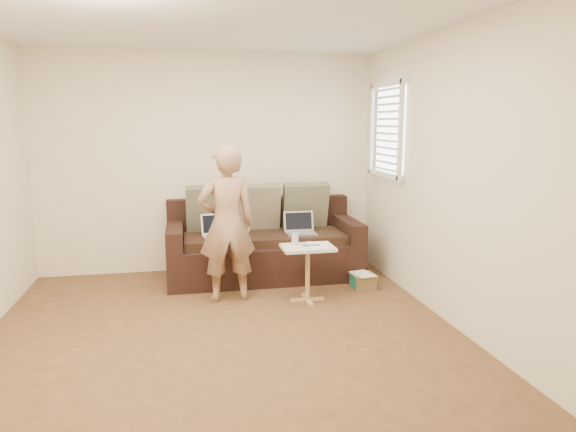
% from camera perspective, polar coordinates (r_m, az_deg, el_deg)
% --- Properties ---
extents(floor, '(4.50, 4.50, 0.00)m').
position_cam_1_polar(floor, '(4.39, -6.76, -13.74)').
color(floor, '#4D351C').
rests_on(floor, ground).
extents(ceiling, '(4.50, 4.50, 0.00)m').
position_cam_1_polar(ceiling, '(4.09, -7.59, 21.75)').
color(ceiling, white).
rests_on(ceiling, wall_back).
extents(wall_back, '(4.00, 0.00, 4.00)m').
position_cam_1_polar(wall_back, '(6.27, -8.80, 5.78)').
color(wall_back, beige).
rests_on(wall_back, ground).
extents(wall_front, '(4.00, 0.00, 4.00)m').
position_cam_1_polar(wall_front, '(1.84, -1.53, -4.91)').
color(wall_front, beige).
rests_on(wall_front, ground).
extents(wall_right, '(0.00, 4.50, 4.50)m').
position_cam_1_polar(wall_right, '(4.64, 18.34, 3.82)').
color(wall_right, beige).
rests_on(wall_right, ground).
extents(window_blinds, '(0.12, 0.88, 1.08)m').
position_cam_1_polar(window_blinds, '(5.94, 10.87, 9.34)').
color(window_blinds, white).
rests_on(window_blinds, wall_right).
extents(sofa, '(2.20, 0.95, 0.85)m').
position_cam_1_polar(sofa, '(6.00, -2.69, -2.78)').
color(sofa, black).
rests_on(sofa, ground).
extents(pillow_left, '(0.55, 0.29, 0.57)m').
position_cam_1_polar(pillow_left, '(6.08, -8.63, 0.80)').
color(pillow_left, '#51543E').
rests_on(pillow_left, sofa).
extents(pillow_mid, '(0.55, 0.27, 0.57)m').
position_cam_1_polar(pillow_mid, '(6.12, -3.48, 0.97)').
color(pillow_mid, '#6F6A4F').
rests_on(pillow_mid, sofa).
extents(pillow_right, '(0.55, 0.28, 0.57)m').
position_cam_1_polar(pillow_right, '(6.27, 1.91, 1.19)').
color(pillow_right, '#51543E').
rests_on(pillow_right, sofa).
extents(laptop_silver, '(0.36, 0.26, 0.23)m').
position_cam_1_polar(laptop_silver, '(5.90, 1.48, -2.04)').
color(laptop_silver, '#B7BABC').
rests_on(laptop_silver, sofa).
extents(laptop_white, '(0.39, 0.32, 0.25)m').
position_cam_1_polar(laptop_white, '(5.82, -7.58, -2.31)').
color(laptop_white, white).
rests_on(laptop_white, sofa).
extents(person, '(0.60, 0.43, 1.58)m').
position_cam_1_polar(person, '(5.16, -6.78, -0.86)').
color(person, '#977052').
rests_on(person, ground).
extents(side_table, '(0.52, 0.36, 0.57)m').
position_cam_1_polar(side_table, '(5.22, 2.18, -6.38)').
color(side_table, silver).
rests_on(side_table, ground).
extents(drinking_glass, '(0.07, 0.07, 0.12)m').
position_cam_1_polar(drinking_glass, '(5.17, 0.78, -2.58)').
color(drinking_glass, silver).
rests_on(drinking_glass, side_table).
extents(scissors, '(0.20, 0.16, 0.02)m').
position_cam_1_polar(scissors, '(5.15, 2.55, -3.25)').
color(scissors, silver).
rests_on(scissors, side_table).
extents(paper_on_table, '(0.25, 0.33, 0.00)m').
position_cam_1_polar(paper_on_table, '(5.19, 3.32, -3.22)').
color(paper_on_table, white).
rests_on(paper_on_table, side_table).
extents(striped_box, '(0.25, 0.25, 0.16)m').
position_cam_1_polar(striped_box, '(5.73, 8.29, -7.10)').
color(striped_box, '#CB481E').
rests_on(striped_box, ground).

